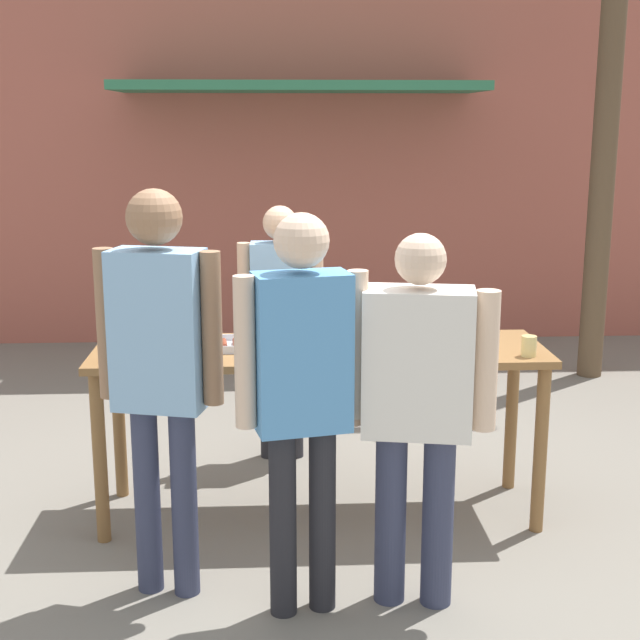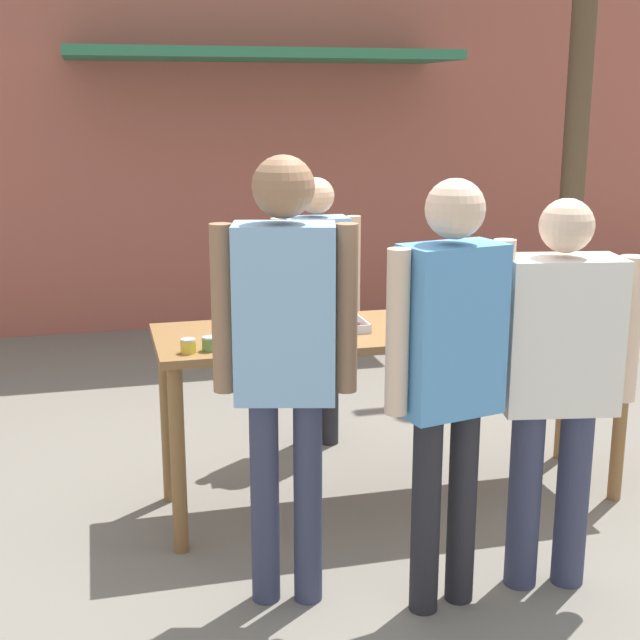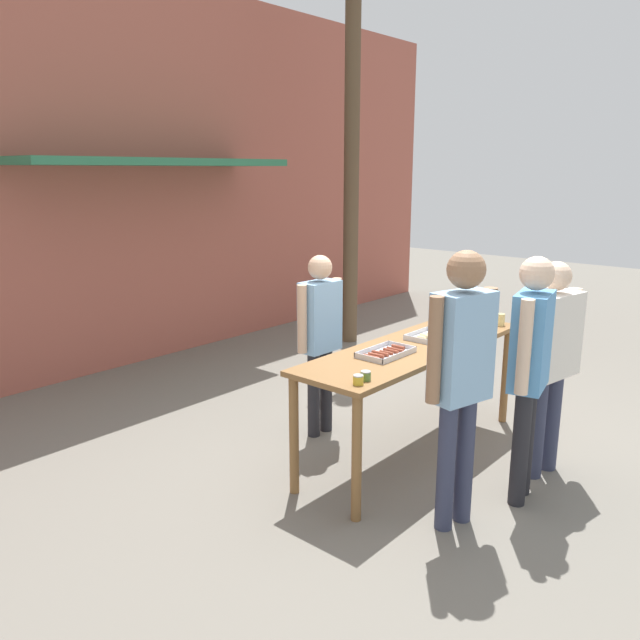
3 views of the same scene
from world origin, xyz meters
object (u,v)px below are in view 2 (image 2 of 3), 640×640
beer_cup (610,314)px  person_customer_waiting_in_line (450,359)px  food_tray_buns (440,319)px  person_server_behind_table (316,288)px  utility_pole (584,18)px  condiment_jar_ketchup (210,344)px  person_customer_holding_hotdog (285,342)px  food_tray_sausages (319,327)px  condiment_jar_mustard (188,346)px  person_customer_with_cup (557,366)px

beer_cup → person_customer_waiting_in_line: bearing=-147.0°
food_tray_buns → person_customer_waiting_in_line: size_ratio=0.22×
person_customer_waiting_in_line → beer_cup: bearing=-159.2°
person_server_behind_table → utility_pole: 3.58m
condiment_jar_ketchup → person_customer_holding_hotdog: size_ratio=0.04×
person_customer_waiting_in_line → food_tray_sausages: bearing=-87.5°
food_tray_sausages → utility_pole: bearing=42.3°
condiment_jar_mustard → beer_cup: beer_cup is taller
food_tray_sausages → beer_cup: bearing=-9.7°
person_customer_waiting_in_line → condiment_jar_ketchup: bearing=-55.1°
person_server_behind_table → person_customer_waiting_in_line: person_customer_waiting_in_line is taller
person_server_behind_table → person_customer_holding_hotdog: (-0.54, -1.65, 0.15)m
person_server_behind_table → food_tray_buns: bearing=-60.6°
food_tray_sausages → person_customer_with_cup: 1.23m
food_tray_buns → person_server_behind_table: person_server_behind_table is taller
person_server_behind_table → person_customer_with_cup: bearing=-71.3°
condiment_jar_mustard → utility_pole: utility_pole is taller
person_customer_with_cup → utility_pole: 4.42m
food_tray_buns → beer_cup: 0.85m
condiment_jar_mustard → condiment_jar_ketchup: same height
person_customer_waiting_in_line → food_tray_buns: bearing=-122.2°
beer_cup → person_customer_waiting_in_line: (-1.18, -0.77, 0.07)m
condiment_jar_ketchup → person_customer_with_cup: size_ratio=0.04×
condiment_jar_ketchup → person_customer_with_cup: bearing=-28.7°
food_tray_sausages → utility_pole: utility_pole is taller
food_tray_buns → person_customer_holding_hotdog: person_customer_holding_hotdog is taller
beer_cup → person_server_behind_table: 1.66m
person_customer_holding_hotdog → person_customer_waiting_in_line: (0.61, -0.20, -0.06)m
utility_pole → person_server_behind_table: bearing=-146.5°
person_server_behind_table → utility_pole: bearing=34.6°
food_tray_sausages → utility_pole: 4.18m
food_tray_buns → person_server_behind_table: (-0.45, 0.83, 0.01)m
person_customer_with_cup → condiment_jar_mustard: bearing=-16.5°
person_customer_with_cup → food_tray_sausages: bearing=-41.6°
beer_cup → person_customer_holding_hotdog: 1.89m
beer_cup → food_tray_sausages: bearing=170.3°
condiment_jar_mustard → person_customer_holding_hotdog: person_customer_holding_hotdog is taller
food_tray_sausages → person_customer_holding_hotdog: (-0.35, -0.82, 0.17)m
condiment_jar_ketchup → beer_cup: size_ratio=0.66×
person_customer_with_cup → utility_pole: utility_pole is taller
food_tray_buns → condiment_jar_ketchup: size_ratio=5.39×
food_tray_sausages → condiment_jar_mustard: condiment_jar_mustard is taller
food_tray_sausages → condiment_jar_ketchup: condiment_jar_ketchup is taller
condiment_jar_mustard → food_tray_sausages: bearing=20.7°
food_tray_sausages → person_server_behind_table: size_ratio=0.28×
condiment_jar_mustard → person_customer_holding_hotdog: (0.32, -0.57, 0.15)m
food_tray_buns → utility_pole: size_ratio=0.07×
utility_pole → person_customer_waiting_in_line: bearing=-125.5°
condiment_jar_ketchup → person_customer_waiting_in_line: 1.15m
person_server_behind_table → person_customer_with_cup: person_customer_with_cup is taller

